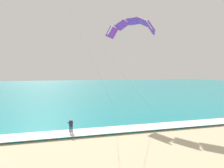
# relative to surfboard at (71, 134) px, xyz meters

# --- Properties ---
(sea) EXTENTS (200.00, 120.00, 0.20)m
(sea) POSITION_rel_surfboard_xyz_m (5.78, 58.79, 0.07)
(sea) COLOR teal
(sea) RESTS_ON ground
(surf_foam) EXTENTS (200.00, 2.49, 0.04)m
(surf_foam) POSITION_rel_surfboard_xyz_m (5.78, -0.21, 0.19)
(surf_foam) COLOR white
(surf_foam) RESTS_ON sea
(surfboard) EXTENTS (0.74, 1.46, 0.09)m
(surfboard) POSITION_rel_surfboard_xyz_m (0.00, 0.00, 0.00)
(surfboard) COLOR #E04C38
(surfboard) RESTS_ON ground
(kitesurfer) EXTENTS (0.60, 0.59, 1.69)m
(kitesurfer) POSITION_rel_surfboard_xyz_m (-0.00, 0.02, 0.91)
(kitesurfer) COLOR #191E38
(kitesurfer) RESTS_ON ground
(kite_primary) EXTENTS (12.52, 11.49, 13.44)m
(kite_primary) POSITION_rel_surfboard_xyz_m (9.88, 8.90, 13.35)
(kite_primary) COLOR purple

